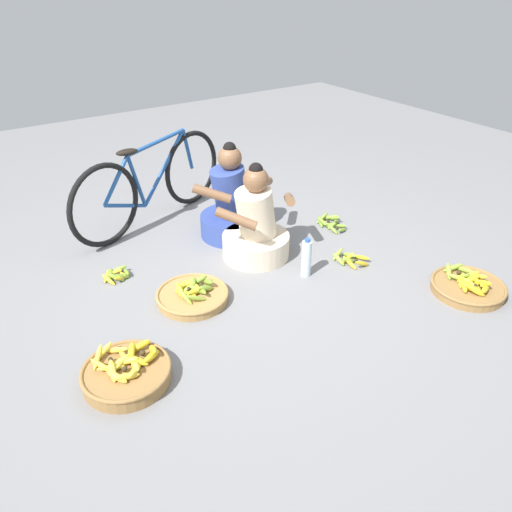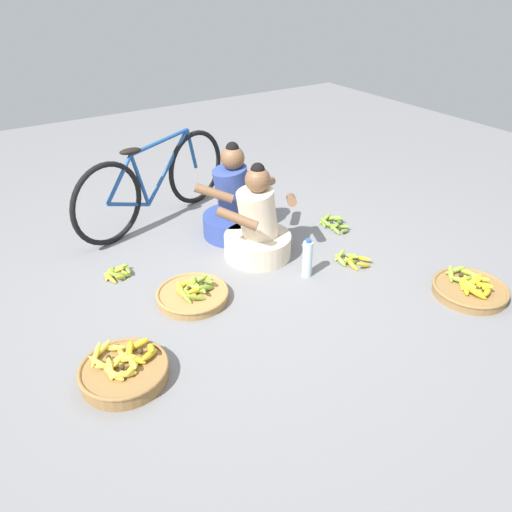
% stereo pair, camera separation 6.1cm
% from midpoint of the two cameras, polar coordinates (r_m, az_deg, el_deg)
% --- Properties ---
extents(ground_plane, '(10.00, 10.00, 0.00)m').
position_cam_midpoint_polar(ground_plane, '(3.58, -1.25, -3.46)').
color(ground_plane, slate).
extents(vendor_woman_front, '(0.76, 0.52, 0.76)m').
position_cam_midpoint_polar(vendor_woman_front, '(3.83, 0.67, 3.18)').
color(vendor_woman_front, beige).
rests_on(vendor_woman_front, ground).
extents(vendor_woman_behind, '(0.75, 0.52, 0.80)m').
position_cam_midpoint_polar(vendor_woman_behind, '(4.14, -2.10, 5.63)').
color(vendor_woman_behind, '#334793').
rests_on(vendor_woman_behind, ground).
extents(bicycle_leaning, '(1.61, 0.63, 0.73)m').
position_cam_midpoint_polar(bicycle_leaning, '(4.42, -11.03, 8.18)').
color(bicycle_leaning, black).
rests_on(bicycle_leaning, ground).
extents(banana_basket_mid_right, '(0.49, 0.49, 0.16)m').
position_cam_midpoint_polar(banana_basket_mid_right, '(2.91, -14.16, -12.51)').
color(banana_basket_mid_right, olive).
rests_on(banana_basket_mid_right, ground).
extents(banana_basket_near_vendor, '(0.50, 0.50, 0.14)m').
position_cam_midpoint_polar(banana_basket_near_vendor, '(3.44, -6.70, -4.34)').
color(banana_basket_near_vendor, '#A87F47').
rests_on(banana_basket_near_vendor, ground).
extents(banana_basket_front_center, '(0.51, 0.51, 0.15)m').
position_cam_midpoint_polar(banana_basket_front_center, '(3.78, 23.59, -3.43)').
color(banana_basket_front_center, olive).
rests_on(banana_basket_front_center, ground).
extents(loose_bananas_back_left, '(0.22, 0.20, 0.09)m').
position_cam_midpoint_polar(loose_bananas_back_left, '(3.80, -14.93, -1.90)').
color(loose_bananas_back_left, yellow).
rests_on(loose_bananas_back_left, ground).
extents(loose_bananas_front_right, '(0.23, 0.33, 0.10)m').
position_cam_midpoint_polar(loose_bananas_front_right, '(4.42, 9.22, 3.69)').
color(loose_bananas_front_right, olive).
rests_on(loose_bananas_front_right, ground).
extents(loose_bananas_front_left, '(0.22, 0.26, 0.09)m').
position_cam_midpoint_polar(loose_bananas_front_left, '(3.90, 11.23, -0.43)').
color(loose_bananas_front_left, '#8CAD38').
rests_on(loose_bananas_front_left, ground).
extents(water_bottle, '(0.07, 0.07, 0.30)m').
position_cam_midpoint_polar(water_bottle, '(3.64, 6.34, -0.31)').
color(water_bottle, silver).
rests_on(water_bottle, ground).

